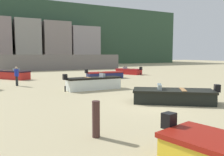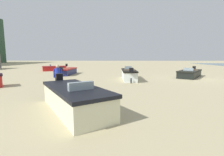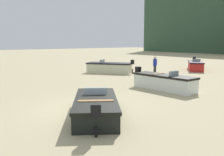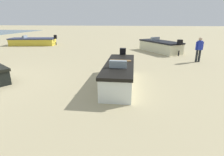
% 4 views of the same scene
% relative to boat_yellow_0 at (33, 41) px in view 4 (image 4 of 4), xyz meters
% --- Properties ---
extents(boat_yellow_0, '(2.41, 5.15, 1.11)m').
position_rel_boat_yellow_0_xyz_m(boat_yellow_0, '(0.00, 0.00, 0.00)').
color(boat_yellow_0, gold).
rests_on(boat_yellow_0, ground).
extents(boat_white_1, '(4.43, 1.25, 1.24)m').
position_rel_boat_yellow_0_xyz_m(boat_white_1, '(11.27, 10.68, 0.07)').
color(boat_white_1, white).
rests_on(boat_white_1, ground).
extents(boat_cream_6, '(4.30, 3.62, 1.26)m').
position_rel_boat_yellow_0_xyz_m(boat_cream_6, '(2.49, 13.45, 0.08)').
color(boat_cream_6, beige).
rests_on(boat_cream_6, ground).
extents(beach_walker_foreground, '(0.42, 0.54, 1.62)m').
position_rel_boat_yellow_0_xyz_m(beach_walker_foreground, '(6.29, 15.49, 0.55)').
color(beach_walker_foreground, '#24282B').
rests_on(beach_walker_foreground, ground).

